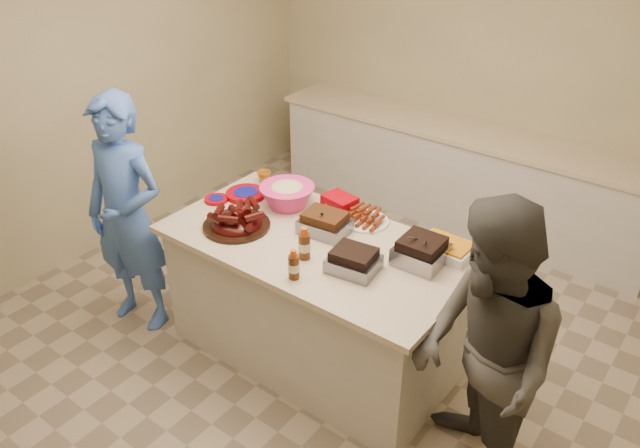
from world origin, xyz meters
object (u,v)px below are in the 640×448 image
Objects in this scene: roasting_pan at (420,262)px; guest_blue at (145,316)px; coleslaw_bowl at (288,206)px; bbq_bottle_a at (305,258)px; plastic_cup at (264,183)px; bbq_bottle_b at (294,278)px; rib_platter at (237,227)px; island at (316,352)px; mustard_bottle at (326,220)px.

roasting_pan reaches higher than guest_blue.
coleslaw_bowl reaches higher than bbq_bottle_a.
bbq_bottle_a is at bearing -35.16° from plastic_cup.
rib_platter is at bearing 161.89° from bbq_bottle_b.
roasting_pan is at bearing 33.20° from bbq_bottle_a.
island is at bearing -165.28° from roasting_pan.
bbq_bottle_b is (0.57, -0.63, 0.00)m from coleslaw_bowl.
bbq_bottle_b reaches higher than roasting_pan.
island is 15.39× the size of mustard_bottle.
bbq_bottle_a is (0.49, -0.43, 0.00)m from coleslaw_bowl.
roasting_pan reaches higher than plastic_cup.
coleslaw_bowl is at bearing 175.27° from roasting_pan.
bbq_bottle_b reaches higher than guest_blue.
mustard_bottle reaches higher than roasting_pan.
bbq_bottle_b is at bearing -68.87° from mustard_bottle.
island is 0.96m from mustard_bottle.
island is at bearing 8.77° from guest_blue.
bbq_bottle_a is at bearing -1.74° from rib_platter.
bbq_bottle_b reaches higher than mustard_bottle.
plastic_cup is (-0.36, 0.17, 0.00)m from coleslaw_bowl.
mustard_bottle is at bearing -13.53° from plastic_cup.
rib_platter is at bearing -161.40° from island.
coleslaw_bowl is at bearing -179.81° from mustard_bottle.
coleslaw_bowl reaches higher than bbq_bottle_b.
coleslaw_bowl is 0.65m from bbq_bottle_a.
roasting_pan is at bearing -4.53° from mustard_bottle.
coleslaw_bowl is (-0.43, 0.24, 0.92)m from island.
coleslaw_bowl reaches higher than mustard_bottle.
roasting_pan is 1.07m from coleslaw_bowl.
roasting_pan is at bearing 7.62° from guest_blue.
bbq_bottle_a reaches higher than guest_blue.
bbq_bottle_a is (0.57, -0.02, 0.00)m from rib_platter.
rib_platter is at bearing 178.26° from bbq_bottle_a.
bbq_bottle_a is (0.06, -0.19, 0.92)m from island.
rib_platter is 3.47× the size of mustard_bottle.
mustard_bottle is at bearing 110.82° from bbq_bottle_a.
guest_blue is at bearing -140.17° from coleslaw_bowl.
roasting_pan is 0.73× the size of coleslaw_bowl.
rib_platter reaches higher than guest_blue.
coleslaw_bowl is 2.98× the size of mustard_bottle.
bbq_bottle_b is (0.14, -0.38, 0.92)m from island.
coleslaw_bowl reaches higher than guest_blue.
bbq_bottle_a is 0.12× the size of guest_blue.
rib_platter is 2.33× the size of bbq_bottle_b.
coleslaw_bowl is 0.22× the size of guest_blue.
plastic_cup is 1.35m from guest_blue.
plastic_cup reaches higher than guest_blue.
plastic_cup is (-0.68, 0.16, 0.00)m from mustard_bottle.
rib_platter is at bearing 9.65° from guest_blue.
coleslaw_bowl is (-1.06, 0.06, 0.00)m from roasting_pan.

